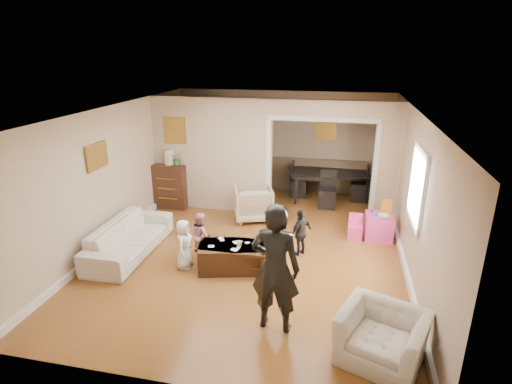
% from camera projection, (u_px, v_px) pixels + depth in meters
% --- Properties ---
extents(floor, '(7.00, 7.00, 0.00)m').
position_uv_depth(floor, '(254.00, 247.00, 7.82)').
color(floor, '#995827').
rests_on(floor, ground).
extents(partition_left, '(2.75, 0.18, 2.60)m').
position_uv_depth(partition_left, '(212.00, 155.00, 9.32)').
color(partition_left, tan).
rests_on(partition_left, ground).
extents(partition_right, '(0.55, 0.18, 2.60)m').
position_uv_depth(partition_right, '(387.00, 164.00, 8.56)').
color(partition_right, tan).
rests_on(partition_right, ground).
extents(partition_header, '(2.22, 0.18, 0.35)m').
position_uv_depth(partition_header, '(324.00, 108.00, 8.46)').
color(partition_header, tan).
rests_on(partition_header, partition_right).
extents(window_pane, '(0.03, 0.95, 1.10)m').
position_uv_depth(window_pane, '(418.00, 187.00, 6.40)').
color(window_pane, white).
rests_on(window_pane, ground).
extents(framed_art_partition, '(0.45, 0.03, 0.55)m').
position_uv_depth(framed_art_partition, '(175.00, 130.00, 9.21)').
color(framed_art_partition, brown).
rests_on(framed_art_partition, partition_left).
extents(framed_art_sofa_wall, '(0.03, 0.55, 0.40)m').
position_uv_depth(framed_art_sofa_wall, '(97.00, 156.00, 7.21)').
color(framed_art_sofa_wall, brown).
extents(framed_art_alcove, '(0.45, 0.03, 0.55)m').
position_uv_depth(framed_art_alcove, '(326.00, 129.00, 10.21)').
color(framed_art_alcove, brown).
extents(sofa, '(0.82, 2.10, 0.61)m').
position_uv_depth(sofa, '(129.00, 238.00, 7.51)').
color(sofa, beige).
rests_on(sofa, ground).
extents(armchair_back, '(1.04, 1.05, 0.75)m').
position_uv_depth(armchair_back, '(253.00, 203.00, 9.00)').
color(armchair_back, tan).
rests_on(armchair_back, ground).
extents(armchair_front, '(1.23, 1.16, 0.64)m').
position_uv_depth(armchair_front, '(382.00, 337.00, 4.91)').
color(armchair_front, beige).
rests_on(armchair_front, ground).
extents(dresser, '(0.76, 0.43, 1.05)m').
position_uv_depth(dresser, '(171.00, 186.00, 9.66)').
color(dresser, '#371A10').
rests_on(dresser, ground).
extents(table_lamp, '(0.22, 0.22, 0.36)m').
position_uv_depth(table_lamp, '(169.00, 157.00, 9.42)').
color(table_lamp, beige).
rests_on(table_lamp, dresser).
extents(potted_plant, '(0.28, 0.25, 0.32)m').
position_uv_depth(potted_plant, '(177.00, 158.00, 9.39)').
color(potted_plant, '#40682E').
rests_on(potted_plant, dresser).
extents(coffee_table, '(1.32, 0.88, 0.45)m').
position_uv_depth(coffee_table, '(235.00, 257.00, 6.99)').
color(coffee_table, '#392112').
rests_on(coffee_table, ground).
extents(coffee_cup, '(0.13, 0.13, 0.10)m').
position_uv_depth(coffee_cup, '(239.00, 244.00, 6.83)').
color(coffee_cup, beige).
rests_on(coffee_cup, coffee_table).
extents(play_table, '(0.54, 0.54, 0.51)m').
position_uv_depth(play_table, '(379.00, 227.00, 8.10)').
color(play_table, '#EE3E9E').
rests_on(play_table, ground).
extents(cereal_box, '(0.20, 0.08, 0.30)m').
position_uv_depth(cereal_box, '(387.00, 206.00, 8.03)').
color(cereal_box, yellow).
rests_on(cereal_box, play_table).
extents(cyan_cup, '(0.08, 0.08, 0.08)m').
position_uv_depth(cyan_cup, '(375.00, 214.00, 7.98)').
color(cyan_cup, '#28AECB').
rests_on(cyan_cup, play_table).
extents(toy_block, '(0.10, 0.09, 0.05)m').
position_uv_depth(toy_block, '(373.00, 211.00, 8.14)').
color(toy_block, red).
rests_on(toy_block, play_table).
extents(play_bowl, '(0.23, 0.23, 0.05)m').
position_uv_depth(play_bowl, '(383.00, 216.00, 7.89)').
color(play_bowl, silver).
rests_on(play_bowl, play_table).
extents(dining_table, '(2.14, 1.49, 0.69)m').
position_uv_depth(dining_table, '(329.00, 185.00, 10.26)').
color(dining_table, black).
rests_on(dining_table, ground).
extents(adult_person, '(0.70, 0.50, 1.81)m').
position_uv_depth(adult_person, '(275.00, 268.00, 5.29)').
color(adult_person, black).
rests_on(adult_person, ground).
extents(child_kneel_a, '(0.31, 0.45, 0.89)m').
position_uv_depth(child_kneel_a, '(184.00, 244.00, 6.95)').
color(child_kneel_a, white).
rests_on(child_kneel_a, ground).
extents(child_kneel_b, '(0.50, 0.52, 0.85)m').
position_uv_depth(child_kneel_b, '(201.00, 235.00, 7.34)').
color(child_kneel_b, pink).
rests_on(child_kneel_b, ground).
extents(child_toddler, '(0.48, 0.55, 0.88)m').
position_uv_depth(child_toddler, '(301.00, 232.00, 7.40)').
color(child_toddler, black).
rests_on(child_toddler, ground).
extents(craft_papers, '(0.88, 0.48, 0.00)m').
position_uv_depth(craft_papers, '(236.00, 244.00, 6.93)').
color(craft_papers, white).
rests_on(craft_papers, coffee_table).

